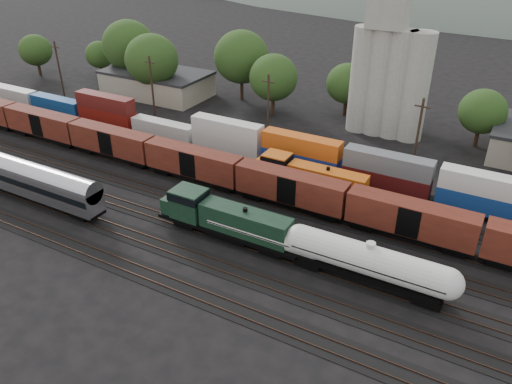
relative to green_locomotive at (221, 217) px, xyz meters
The scene contains 13 objects.
ground 6.98m from the green_locomotive, 51.50° to the left, with size 600.00×600.00×0.00m, color black.
tracks 6.96m from the green_locomotive, 51.50° to the left, with size 180.00×33.20×0.20m.
green_locomotive is the anchor object (origin of this frame).
tank_car_a 5.50m from the green_locomotive, ahead, with size 15.73×2.82×4.12m.
tank_car_b 17.89m from the green_locomotive, ahead, with size 18.77×3.36×4.92m.
passenger_coach 27.68m from the green_locomotive, 169.59° to the right, with size 24.51×3.02×5.56m.
orange_locomotive 15.59m from the green_locomotive, 74.15° to the left, with size 18.18×3.03×4.55m.
boxcar_string 14.93m from the green_locomotive, 137.94° to the left, with size 138.20×2.90×4.20m.
container_wall 23.79m from the green_locomotive, 122.80° to the left, with size 165.58×2.60×5.80m.
grain_silo 42.49m from the green_locomotive, 79.96° to the left, with size 13.40×5.00×29.00m.
industrial_sheds 41.63m from the green_locomotive, 75.24° to the left, with size 119.38×17.26×5.10m.
tree_band 41.47m from the green_locomotive, 93.97° to the left, with size 166.48×21.98×14.42m.
utility_poles 27.50m from the green_locomotive, 81.62° to the left, with size 122.20×0.36×12.00m.
Camera 1 is at (23.71, -46.54, 34.15)m, focal length 35.00 mm.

